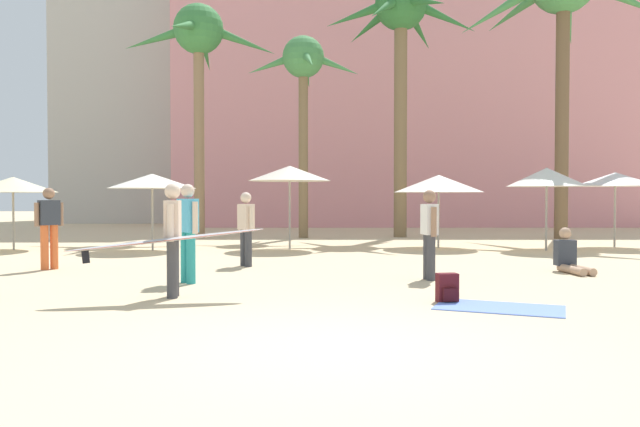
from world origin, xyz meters
The scene contains 20 objects.
ground centered at (0.00, 0.00, 0.00)m, with size 120.00×120.00×0.00m, color beige.
hotel_pink centered at (5.06, 30.08, 7.39)m, with size 25.39×11.16×14.77m, color pink.
hotel_tower_gray centered at (-8.27, 34.83, 12.37)m, with size 15.22×11.33×24.75m, color #BCB7AD.
palm_tree_far_left centered at (-0.76, 16.75, 6.18)m, with size 4.27×4.18×7.54m.
palm_tree_center centered at (-4.69, 16.77, 7.22)m, with size 5.89×5.86×8.73m.
palm_tree_right centered at (2.92, 17.19, 8.00)m, with size 5.84×5.37×9.86m.
cafe_umbrella_0 centered at (-4.97, 11.37, 1.99)m, with size 2.49×2.49×2.20m.
cafe_umbrella_1 centered at (-1.04, 11.75, 2.22)m, with size 2.43×2.43×2.45m.
cafe_umbrella_2 centered at (8.85, 12.43, 2.07)m, with size 2.41×2.41×2.29m.
cafe_umbrella_3 centered at (3.44, 12.26, 1.94)m, with size 2.69×2.69×2.20m.
cafe_umbrella_4 centered at (-9.04, 11.52, 1.89)m, with size 2.46×2.46×2.12m.
cafe_umbrella_5 centered at (6.32, 11.26, 2.10)m, with size 2.23×2.23×2.37m.
beach_towel centered at (2.32, 2.19, 0.01)m, with size 1.70×0.94×0.01m, color #6684E0.
backpack centered at (1.70, 2.67, 0.20)m, with size 0.32×0.28×0.42m.
person_near_right centered at (-2.39, 3.00, 0.93)m, with size 2.89×1.14×1.74m.
person_mid_left centered at (4.93, 6.21, 0.30)m, with size 0.49×1.04×0.90m.
person_mid_center centered at (-5.86, 6.69, 0.95)m, with size 0.49×0.50×1.73m.
person_far_right centered at (1.87, 5.08, 0.91)m, with size 0.28×0.61×1.66m.
person_far_left centered at (-2.49, 4.64, 0.97)m, with size 0.48×0.51×1.76m.
person_near_left centered at (-1.78, 7.29, 0.89)m, with size 0.43×0.54×1.64m.
Camera 1 is at (-0.15, -6.15, 1.52)m, focal length 34.28 mm.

